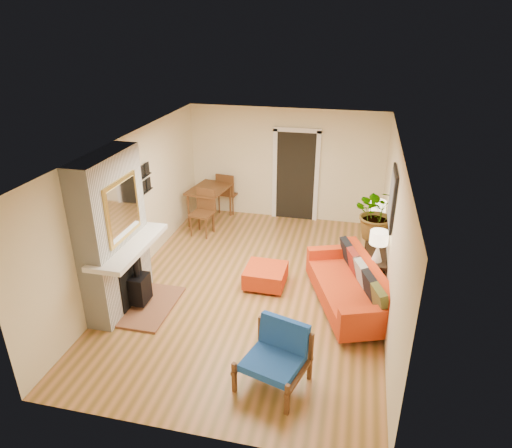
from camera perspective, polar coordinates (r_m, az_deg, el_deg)
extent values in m
plane|color=#BB7B47|center=(8.26, -0.31, -7.84)|extent=(6.50, 6.50, 0.00)
plane|color=white|center=(7.21, -0.36, 9.88)|extent=(6.50, 6.50, 0.00)
plane|color=#F5E5C0|center=(10.64, 3.71, 7.41)|extent=(4.50, 0.00, 4.50)
plane|color=#F5E5C0|center=(4.99, -9.20, -14.65)|extent=(4.50, 0.00, 4.50)
plane|color=#F5E5C0|center=(8.41, -15.44, 1.80)|extent=(0.00, 6.50, 6.50)
plane|color=#F5E5C0|center=(7.50, 16.64, -1.17)|extent=(0.00, 6.50, 6.50)
cube|color=black|center=(10.65, 4.98, 5.98)|extent=(0.88, 0.06, 2.10)
cube|color=white|center=(10.71, 2.36, 6.17)|extent=(0.10, 0.08, 2.18)
cube|color=white|center=(10.59, 7.60, 5.74)|extent=(0.10, 0.08, 2.18)
cube|color=white|center=(10.35, 5.19, 11.64)|extent=(1.08, 0.08, 0.10)
cube|color=black|center=(7.70, 16.70, 3.13)|extent=(0.04, 0.85, 0.95)
cube|color=slate|center=(7.70, 16.51, 3.15)|extent=(0.01, 0.70, 0.80)
cube|color=black|center=(8.64, -14.24, 3.40)|extent=(0.06, 0.95, 0.02)
cube|color=black|center=(8.54, -14.45, 5.27)|extent=(0.06, 0.95, 0.02)
cube|color=white|center=(7.31, -18.01, 2.74)|extent=(0.42, 1.50, 1.48)
cube|color=white|center=(7.86, -16.79, -6.09)|extent=(0.42, 1.50, 1.12)
cube|color=white|center=(7.48, -15.62, -2.66)|extent=(0.60, 1.68, 0.08)
cube|color=black|center=(7.82, -15.30, -7.00)|extent=(0.03, 0.72, 0.78)
cube|color=brown|center=(7.92, -13.03, -9.97)|extent=(0.75, 1.30, 0.04)
cube|color=black|center=(7.82, -14.46, -7.82)|extent=(0.30, 0.36, 0.48)
cylinder|color=black|center=(7.60, -14.80, -5.01)|extent=(0.10, 0.10, 0.40)
cube|color=gold|center=(7.24, -16.36, 1.81)|extent=(0.04, 0.95, 0.95)
cube|color=silver|center=(7.23, -16.22, 1.79)|extent=(0.01, 0.82, 0.82)
cylinder|color=silver|center=(7.08, 10.78, -14.12)|extent=(0.05, 0.05, 0.10)
cylinder|color=silver|center=(7.31, 16.18, -13.37)|extent=(0.05, 0.05, 0.10)
cylinder|color=silver|center=(8.55, 7.06, -6.43)|extent=(0.05, 0.05, 0.10)
cylinder|color=silver|center=(8.74, 11.56, -6.04)|extent=(0.05, 0.05, 0.10)
cube|color=#E44A15|center=(7.78, 11.34, -8.43)|extent=(1.58, 2.29, 0.30)
cube|color=#E44A15|center=(7.73, 14.03, -6.13)|extent=(0.92, 2.05, 0.35)
cube|color=#E44A15|center=(6.90, 13.99, -10.95)|extent=(0.91, 0.48, 0.20)
cube|color=#E44A15|center=(8.45, 9.49, -3.50)|extent=(0.91, 0.48, 0.20)
cube|color=#515424|center=(7.03, 15.26, -9.20)|extent=(0.33, 0.45, 0.42)
cube|color=black|center=(7.34, 14.12, -7.50)|extent=(0.33, 0.45, 0.42)
cube|color=#A4A59F|center=(7.66, 13.08, -5.94)|extent=(0.33, 0.45, 0.42)
cube|color=maroon|center=(7.94, 12.24, -4.67)|extent=(0.33, 0.45, 0.42)
cube|color=black|center=(8.28, 11.36, -3.34)|extent=(0.33, 0.45, 0.42)
cylinder|color=silver|center=(8.12, -1.26, -8.27)|extent=(0.03, 0.03, 0.06)
cylinder|color=silver|center=(8.01, 2.77, -8.79)|extent=(0.03, 0.03, 0.06)
cylinder|color=silver|center=(8.59, -0.27, -6.25)|extent=(0.03, 0.03, 0.06)
cylinder|color=silver|center=(8.49, 3.53, -6.71)|extent=(0.03, 0.03, 0.06)
cube|color=#E44A15|center=(8.20, 1.20, -6.41)|extent=(0.72, 0.72, 0.30)
cube|color=brown|center=(6.30, -1.02, -16.21)|extent=(0.27, 0.76, 0.05)
cube|color=brown|center=(6.14, -2.73, -18.60)|extent=(0.06, 0.06, 0.46)
cube|color=brown|center=(6.50, 0.56, -14.14)|extent=(0.06, 0.06, 0.73)
cube|color=brown|center=(6.05, 5.45, -18.43)|extent=(0.27, 0.76, 0.05)
cube|color=brown|center=(5.88, 3.92, -21.05)|extent=(0.06, 0.06, 0.46)
cube|color=brown|center=(6.26, 6.83, -16.16)|extent=(0.06, 0.06, 0.73)
cube|color=#1C65AB|center=(6.13, 2.14, -16.88)|extent=(0.84, 0.82, 0.10)
cube|color=#1C65AB|center=(6.18, 3.56, -13.46)|extent=(0.71, 0.36, 0.43)
cube|color=brown|center=(10.56, -5.86, 4.39)|extent=(0.92, 1.19, 0.04)
cylinder|color=brown|center=(10.47, -8.41, 1.62)|extent=(0.05, 0.05, 0.79)
cylinder|color=brown|center=(10.20, -5.42, 1.14)|extent=(0.05, 0.05, 0.79)
cylinder|color=brown|center=(11.23, -6.08, 3.36)|extent=(0.05, 0.05, 0.79)
cylinder|color=brown|center=(10.98, -3.24, 2.96)|extent=(0.05, 0.05, 0.79)
cube|color=brown|center=(10.03, -6.78, 1.26)|extent=(0.52, 0.52, 0.04)
cube|color=brown|center=(10.10, -6.28, 3.14)|extent=(0.46, 0.11, 0.50)
cylinder|color=brown|center=(10.06, -8.13, -0.29)|extent=(0.04, 0.04, 0.48)
cylinder|color=brown|center=(9.90, -6.25, -0.62)|extent=(0.04, 0.04, 0.48)
cylinder|color=brown|center=(10.36, -7.14, 0.51)|extent=(0.04, 0.04, 0.48)
cylinder|color=brown|center=(10.20, -5.30, 0.20)|extent=(0.04, 0.04, 0.48)
cube|color=brown|center=(11.20, -3.40, 3.94)|extent=(0.52, 0.52, 0.04)
cube|color=brown|center=(10.92, -3.91, 4.90)|extent=(0.46, 0.11, 0.50)
cylinder|color=brown|center=(11.21, -4.63, 2.55)|extent=(0.04, 0.04, 0.48)
cylinder|color=brown|center=(11.06, -2.90, 2.29)|extent=(0.04, 0.04, 0.48)
cylinder|color=brown|center=(11.52, -3.83, 3.19)|extent=(0.04, 0.04, 0.48)
cylinder|color=brown|center=(11.38, -2.13, 2.95)|extent=(0.04, 0.04, 0.48)
cube|color=black|center=(8.49, 14.73, -2.35)|extent=(0.34, 1.85, 0.05)
cube|color=black|center=(7.92, 14.51, -7.41)|extent=(0.30, 0.04, 0.68)
cube|color=black|center=(9.41, 14.45, -2.02)|extent=(0.30, 0.04, 0.68)
cone|color=white|center=(7.79, 14.91, -3.49)|extent=(0.18, 0.18, 0.30)
cylinder|color=white|center=(7.71, 15.06, -2.31)|extent=(0.03, 0.03, 0.06)
cylinder|color=#FFEABF|center=(7.66, 15.14, -1.64)|extent=(0.30, 0.30, 0.22)
cone|color=white|center=(9.02, 14.81, 0.51)|extent=(0.18, 0.18, 0.30)
cylinder|color=white|center=(8.95, 14.93, 1.56)|extent=(0.03, 0.03, 0.06)
cylinder|color=#FFEABF|center=(8.92, 15.00, 2.15)|extent=(0.30, 0.30, 0.22)
imported|color=#1E5919|center=(8.45, 15.02, 1.37)|extent=(1.06, 0.98, 0.99)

